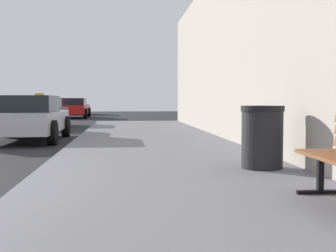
{
  "coord_description": "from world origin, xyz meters",
  "views": [
    {
      "loc": [
        3.25,
        -5.38,
        1.14
      ],
      "look_at": [
        3.76,
        -0.29,
        0.85
      ],
      "focal_mm": 47.6,
      "sensor_mm": 36.0,
      "label": 1
    }
  ],
  "objects_px": {
    "car_blue": "(75,106)",
    "car_red": "(73,108)",
    "car_silver": "(27,118)",
    "car_black": "(41,112)",
    "trash_bin": "(262,137)"
  },
  "relations": [
    {
      "from": "car_blue",
      "to": "car_red",
      "type": "bearing_deg",
      "value": -85.1
    },
    {
      "from": "car_silver",
      "to": "car_red",
      "type": "height_order",
      "value": "same"
    },
    {
      "from": "car_black",
      "to": "car_blue",
      "type": "xyz_separation_m",
      "value": [
        -0.35,
        16.85,
        -0.0
      ]
    },
    {
      "from": "car_black",
      "to": "car_blue",
      "type": "distance_m",
      "value": 16.85
    },
    {
      "from": "car_silver",
      "to": "trash_bin",
      "type": "bearing_deg",
      "value": -53.99
    },
    {
      "from": "trash_bin",
      "to": "car_black",
      "type": "distance_m",
      "value": 13.93
    },
    {
      "from": "trash_bin",
      "to": "car_blue",
      "type": "relative_size",
      "value": 0.23
    },
    {
      "from": "car_silver",
      "to": "car_black",
      "type": "relative_size",
      "value": 0.97
    },
    {
      "from": "car_silver",
      "to": "car_blue",
      "type": "height_order",
      "value": "same"
    },
    {
      "from": "car_blue",
      "to": "trash_bin",
      "type": "bearing_deg",
      "value": -78.87
    },
    {
      "from": "car_black",
      "to": "car_blue",
      "type": "relative_size",
      "value": 1.07
    },
    {
      "from": "trash_bin",
      "to": "car_red",
      "type": "xyz_separation_m",
      "value": [
        -5.24,
        22.79,
        0.04
      ]
    },
    {
      "from": "trash_bin",
      "to": "car_black",
      "type": "xyz_separation_m",
      "value": [
        -5.49,
        12.81,
        0.04
      ]
    },
    {
      "from": "trash_bin",
      "to": "car_blue",
      "type": "distance_m",
      "value": 30.22
    },
    {
      "from": "car_silver",
      "to": "car_black",
      "type": "height_order",
      "value": "car_black"
    }
  ]
}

